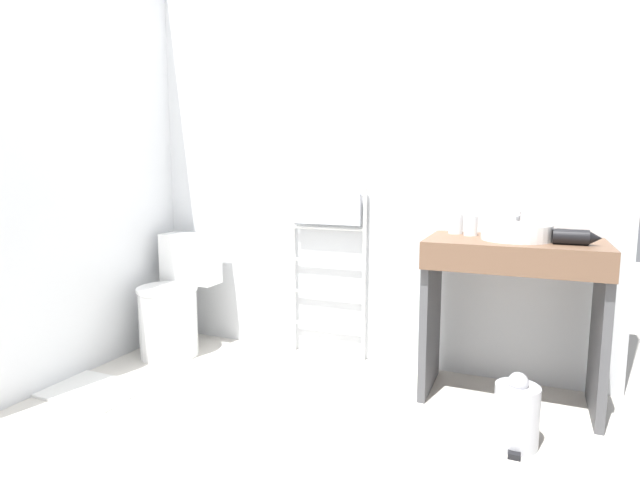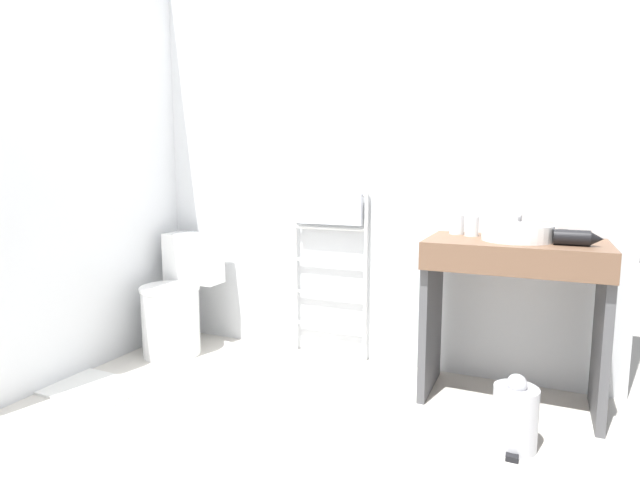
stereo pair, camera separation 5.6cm
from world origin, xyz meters
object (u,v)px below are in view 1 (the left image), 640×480
(toilet, at_px, (175,303))
(cup_near_edge, at_px, (471,226))
(sink_basin, at_px, (516,232))
(hair_dryer, at_px, (573,237))
(cup_near_wall, at_px, (456,224))
(towel_radiator, at_px, (327,234))
(trash_bin, at_px, (517,414))

(toilet, bearing_deg, cup_near_edge, 5.75)
(sink_basin, bearing_deg, cup_near_edge, 157.68)
(hair_dryer, bearing_deg, cup_near_edge, 162.27)
(sink_basin, xyz_separation_m, cup_near_edge, (-0.23, 0.09, 0.01))
(cup_near_wall, bearing_deg, sink_basin, -25.26)
(towel_radiator, height_order, sink_basin, towel_radiator)
(trash_bin, bearing_deg, cup_near_wall, 121.44)
(toilet, bearing_deg, towel_radiator, 17.96)
(cup_near_wall, distance_m, cup_near_edge, 0.10)
(cup_near_edge, bearing_deg, cup_near_wall, 147.56)
(sink_basin, bearing_deg, cup_near_wall, 154.74)
(toilet, xyz_separation_m, cup_near_edge, (1.81, 0.18, 0.56))
(toilet, bearing_deg, sink_basin, 2.50)
(towel_radiator, distance_m, cup_near_edge, 0.88)
(towel_radiator, relative_size, trash_bin, 3.27)
(hair_dryer, relative_size, trash_bin, 0.62)
(cup_near_edge, distance_m, hair_dryer, 0.50)
(toilet, relative_size, cup_near_edge, 7.36)
(toilet, xyz_separation_m, hair_dryer, (2.28, 0.03, 0.55))
(towel_radiator, distance_m, cup_near_wall, 0.79)
(towel_radiator, relative_size, hair_dryer, 5.26)
(toilet, bearing_deg, trash_bin, -9.64)
(hair_dryer, xyz_separation_m, trash_bin, (-0.20, -0.38, -0.73))
(cup_near_edge, relative_size, trash_bin, 0.32)
(sink_basin, height_order, trash_bin, sink_basin)
(toilet, relative_size, sink_basin, 2.30)
(towel_radiator, bearing_deg, hair_dryer, -11.60)
(cup_near_edge, height_order, hair_dryer, cup_near_edge)
(sink_basin, xyz_separation_m, hair_dryer, (0.25, -0.06, -0.01))
(sink_basin, relative_size, cup_near_wall, 3.18)
(towel_radiator, distance_m, trash_bin, 1.47)
(towel_radiator, xyz_separation_m, cup_near_wall, (0.78, -0.07, 0.10))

